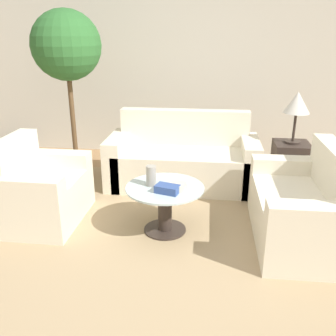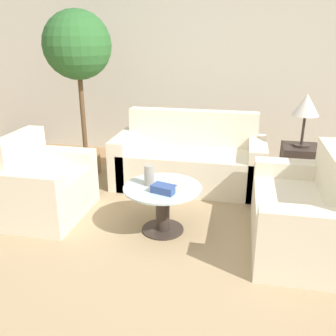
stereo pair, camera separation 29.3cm
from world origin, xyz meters
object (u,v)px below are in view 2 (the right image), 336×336
object	(u,v)px
armchair	(42,188)
coffee_table	(163,203)
loveseat	(305,216)
potted_plant	(78,54)
bowl	(175,187)
table_lamp	(306,107)
book_stack	(164,189)
sofa_main	(190,161)
vase	(149,175)

from	to	relation	value
armchair	coffee_table	distance (m)	1.29
loveseat	potted_plant	world-z (taller)	potted_plant
loveseat	potted_plant	size ratio (longest dim) A/B	0.63
coffee_table	potted_plant	xyz separation A→B (m)	(-1.33, 1.31, 1.25)
coffee_table	bowl	world-z (taller)	bowl
loveseat	potted_plant	distance (m)	3.17
table_lamp	bowl	size ratio (longest dim) A/B	3.66
loveseat	book_stack	distance (m)	1.26
sofa_main	potted_plant	distance (m)	1.88
loveseat	bowl	distance (m)	1.17
armchair	coffee_table	xyz separation A→B (m)	(1.28, -0.09, 0.00)
sofa_main	loveseat	bearing A→B (deg)	-45.29
armchair	table_lamp	bearing A→B (deg)	-67.64
armchair	book_stack	distance (m)	1.35
armchair	potted_plant	bearing A→B (deg)	2.74
potted_plant	vase	xyz separation A→B (m)	(1.20, -1.29, -0.99)
sofa_main	loveseat	world-z (taller)	sofa_main
armchair	vase	size ratio (longest dim) A/B	4.92
potted_plant	book_stack	distance (m)	2.24
table_lamp	bowl	distance (m)	1.79
loveseat	sofa_main	bearing A→B (deg)	-135.67
table_lamp	loveseat	bearing A→B (deg)	-93.41
armchair	table_lamp	xyz separation A→B (m)	(2.63, 1.06, 0.74)
potted_plant	vase	distance (m)	2.02
sofa_main	vase	xyz separation A→B (m)	(-0.20, -1.19, 0.26)
armchair	potted_plant	distance (m)	1.75
table_lamp	vase	bearing A→B (deg)	-142.70
coffee_table	bowl	xyz separation A→B (m)	(0.13, -0.06, 0.20)
loveseat	coffee_table	size ratio (longest dim) A/B	1.76
bowl	book_stack	xyz separation A→B (m)	(-0.09, -0.07, 0.00)
armchair	vase	bearing A→B (deg)	-92.88
sofa_main	armchair	distance (m)	1.76
potted_plant	book_stack	bearing A→B (deg)	-46.33
sofa_main	potted_plant	world-z (taller)	potted_plant
vase	bowl	world-z (taller)	vase
loveseat	table_lamp	world-z (taller)	table_lamp
potted_plant	bowl	bearing A→B (deg)	-43.16
bowl	loveseat	bearing A→B (deg)	2.56
table_lamp	potted_plant	world-z (taller)	potted_plant
table_lamp	vase	distance (m)	1.91
armchair	bowl	size ratio (longest dim) A/B	5.88
table_lamp	book_stack	size ratio (longest dim) A/B	2.48
potted_plant	book_stack	world-z (taller)	potted_plant
bowl	coffee_table	bearing A→B (deg)	156.29
sofa_main	potted_plant	size ratio (longest dim) A/B	0.88
potted_plant	book_stack	size ratio (longest dim) A/B	8.65
sofa_main	armchair	world-z (taller)	sofa_main
potted_plant	bowl	world-z (taller)	potted_plant
vase	bowl	distance (m)	0.28
table_lamp	vase	xyz separation A→B (m)	(-1.47, -1.12, -0.48)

